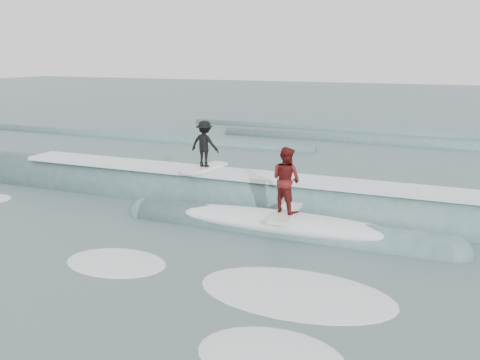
% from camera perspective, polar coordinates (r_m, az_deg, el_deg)
% --- Properties ---
extents(ground, '(160.00, 160.00, 0.00)m').
position_cam_1_polar(ground, '(14.78, -3.89, -6.25)').
color(ground, '#415B5F').
rests_on(ground, ground).
extents(breaking_wave, '(23.73, 3.80, 2.05)m').
position_cam_1_polar(breaking_wave, '(17.40, 1.72, -3.02)').
color(breaking_wave, '#39605F').
rests_on(breaking_wave, ground).
extents(surfer_black, '(1.04, 2.06, 1.67)m').
position_cam_1_polar(surfer_black, '(18.11, -3.79, 3.60)').
color(surfer_black, white).
rests_on(surfer_black, ground).
extents(surfer_red, '(1.10, 2.04, 1.94)m').
position_cam_1_polar(surfer_red, '(14.83, 4.93, -0.27)').
color(surfer_red, silver).
rests_on(surfer_red, ground).
extents(whitewater, '(14.78, 6.86, 0.10)m').
position_cam_1_polar(whitewater, '(12.31, -4.62, -10.43)').
color(whitewater, white).
rests_on(whitewater, ground).
extents(far_swells, '(37.24, 8.65, 0.80)m').
position_cam_1_polar(far_swells, '(31.70, 6.62, 4.32)').
color(far_swells, '#39605F').
rests_on(far_swells, ground).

